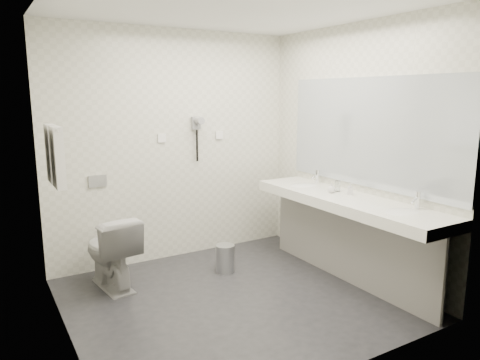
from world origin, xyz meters
TOP-DOWN VIEW (x-y plane):
  - floor at (0.00, 0.00)m, footprint 2.80×2.80m
  - ceiling at (0.00, 0.00)m, footprint 2.80×2.80m
  - wall_back at (0.00, 1.30)m, footprint 2.80×0.00m
  - wall_front at (0.00, -1.30)m, footprint 2.80×0.00m
  - wall_left at (-1.40, 0.00)m, footprint 0.00×2.60m
  - wall_right at (1.40, 0.00)m, footprint 0.00×2.60m
  - vanity_counter at (1.12, -0.20)m, footprint 0.55×2.20m
  - vanity_panel at (1.15, -0.20)m, footprint 0.03×2.15m
  - vanity_post_near at (1.18, -1.24)m, footprint 0.06×0.06m
  - vanity_post_far at (1.18, 0.84)m, footprint 0.06×0.06m
  - mirror at (1.39, -0.20)m, footprint 0.02×2.20m
  - basin_near at (1.12, -0.85)m, footprint 0.40×0.31m
  - basin_far at (1.12, 0.45)m, footprint 0.40×0.31m
  - faucet_near at (1.32, -0.85)m, footprint 0.04×0.04m
  - faucet_far at (1.32, 0.45)m, footprint 0.04×0.04m
  - soap_bottle_a at (1.22, -0.15)m, footprint 0.07×0.07m
  - soap_bottle_b at (1.12, 0.00)m, footprint 0.10×0.10m
  - glass_left at (1.22, 0.03)m, footprint 0.06×0.06m
  - toilet at (-0.88, 0.81)m, footprint 0.48×0.74m
  - flush_plate at (-0.85, 1.29)m, footprint 0.18×0.02m
  - pedal_bin at (0.23, 0.59)m, footprint 0.23×0.23m
  - bin_lid at (0.23, 0.59)m, footprint 0.20×0.20m
  - towel_rail at (-1.35, 0.55)m, footprint 0.02×0.62m
  - towel_near at (-1.34, 0.41)m, footprint 0.07×0.24m
  - towel_far at (-1.34, 0.69)m, footprint 0.07×0.24m
  - dryer_cradle at (0.25, 1.27)m, footprint 0.10×0.04m
  - dryer_barrel at (0.25, 1.20)m, footprint 0.08×0.14m
  - dryer_cord at (0.25, 1.26)m, footprint 0.02×0.02m
  - switch_plate_a at (-0.15, 1.29)m, footprint 0.09×0.02m
  - switch_plate_b at (0.55, 1.29)m, footprint 0.09×0.02m

SIDE VIEW (x-z plane):
  - floor at x=0.00m, z-range 0.00..0.00m
  - pedal_bin at x=0.23m, z-range 0.00..0.28m
  - bin_lid at x=0.23m, z-range 0.28..0.29m
  - toilet at x=-0.88m, z-range 0.00..0.71m
  - vanity_panel at x=1.15m, z-range 0.00..0.75m
  - vanity_post_near at x=1.18m, z-range 0.00..0.75m
  - vanity_post_far at x=1.18m, z-range 0.00..0.75m
  - vanity_counter at x=1.12m, z-range 0.75..0.85m
  - basin_near at x=1.12m, z-range 0.81..0.86m
  - basin_far at x=1.12m, z-range 0.81..0.86m
  - soap_bottle_b at x=1.12m, z-range 0.85..0.95m
  - glass_left at x=1.22m, z-range 0.85..0.96m
  - soap_bottle_a at x=1.22m, z-range 0.85..0.96m
  - faucet_near at x=1.32m, z-range 0.85..1.00m
  - faucet_far at x=1.32m, z-range 0.85..1.00m
  - flush_plate at x=-0.85m, z-range 0.89..1.01m
  - wall_back at x=0.00m, z-range -0.15..2.65m
  - wall_front at x=0.00m, z-range -0.15..2.65m
  - wall_left at x=-1.40m, z-range -0.05..2.55m
  - wall_right at x=1.40m, z-range -0.05..2.55m
  - dryer_cord at x=0.25m, z-range 1.07..1.43m
  - towel_near at x=-1.34m, z-range 1.09..1.57m
  - towel_far at x=-1.34m, z-range 1.09..1.57m
  - switch_plate_a at x=-0.15m, z-range 1.31..1.40m
  - switch_plate_b at x=0.55m, z-range 1.31..1.40m
  - mirror at x=1.39m, z-range 0.92..1.98m
  - dryer_cradle at x=0.25m, z-range 1.43..1.57m
  - dryer_barrel at x=0.25m, z-range 1.49..1.57m
  - towel_rail at x=-1.35m, z-range 1.54..1.56m
  - ceiling at x=0.00m, z-range 2.50..2.50m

